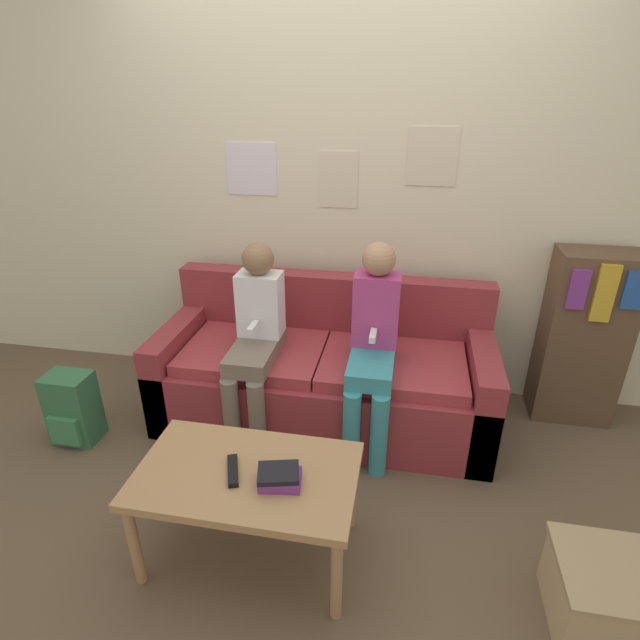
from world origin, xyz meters
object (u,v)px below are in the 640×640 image
object	(u,v)px
coffee_table	(247,482)
tv_remote	(233,470)
person_left	(256,334)
bookshelf	(583,338)
storage_box	(609,597)
person_right	(373,341)
backpack	(73,409)
couch	(324,375)

from	to	relation	value
coffee_table	tv_remote	size ratio (longest dim) A/B	5.11
person_left	bookshelf	size ratio (longest dim) A/B	1.05
storage_box	person_left	bearing A→B (deg)	150.06
tv_remote	person_left	bearing A→B (deg)	80.02
person_right	tv_remote	xyz separation A→B (m)	(-0.47, -0.87, -0.17)
bookshelf	backpack	size ratio (longest dim) A/B	2.49
person_right	couch	bearing A→B (deg)	148.65
couch	backpack	bearing A→B (deg)	-160.11
person_right	storage_box	bearing A→B (deg)	-43.88
couch	person_left	distance (m)	0.51
coffee_table	backpack	distance (m)	1.34
coffee_table	person_right	xyz separation A→B (m)	(0.42, 0.85, 0.24)
person_right	tv_remote	distance (m)	1.01
person_right	backpack	distance (m)	1.71
storage_box	backpack	world-z (taller)	backpack
person_left	storage_box	distance (m)	1.91
couch	tv_remote	size ratio (longest dim) A/B	10.96
storage_box	person_right	bearing A→B (deg)	136.12
couch	bookshelf	xyz separation A→B (m)	(1.46, 0.29, 0.24)
bookshelf	storage_box	bearing A→B (deg)	-98.31
coffee_table	storage_box	distance (m)	1.41
storage_box	bookshelf	bearing A→B (deg)	81.69
couch	person_left	xyz separation A→B (m)	(-0.35, -0.18, 0.33)
storage_box	backpack	bearing A→B (deg)	166.54
storage_box	backpack	size ratio (longest dim) A/B	0.97
person_right	person_left	bearing A→B (deg)	-179.57
couch	coffee_table	xyz separation A→B (m)	(-0.13, -1.03, 0.11)
bookshelf	backpack	xyz separation A→B (m)	(-2.79, -0.77, -0.32)
person_left	backpack	distance (m)	1.11
person_right	bookshelf	world-z (taller)	person_right
coffee_table	tv_remote	world-z (taller)	tv_remote
couch	person_right	world-z (taller)	person_right
person_right	backpack	bearing A→B (deg)	-169.31
coffee_table	backpack	xyz separation A→B (m)	(-1.21, 0.55, -0.19)
couch	storage_box	size ratio (longest dim) A/B	4.70
couch	storage_box	xyz separation A→B (m)	(1.25, -1.10, -0.13)
bookshelf	storage_box	size ratio (longest dim) A/B	2.56
tv_remote	bookshelf	world-z (taller)	bookshelf
coffee_table	backpack	bearing A→B (deg)	155.57
person_right	backpack	xyz separation A→B (m)	(-1.63, -0.31, -0.43)
person_left	person_right	world-z (taller)	person_right
person_right	bookshelf	distance (m)	1.26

